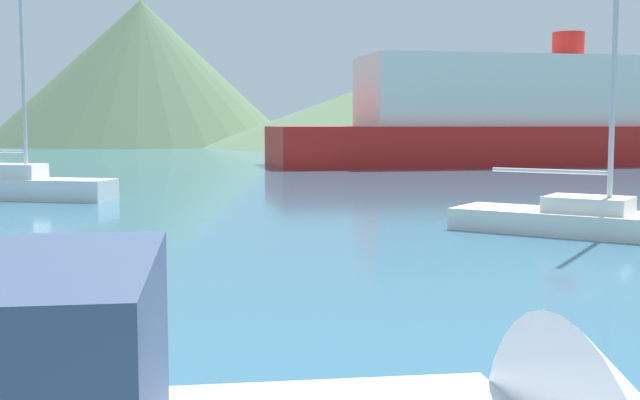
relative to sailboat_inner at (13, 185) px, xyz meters
name	(u,v)px	position (x,y,z in m)	size (l,w,h in m)	color
sailboat_inner	(13,185)	(0.00, 0.00, 0.00)	(7.06, 2.78, 6.74)	white
sailboat_middle	(588,217)	(16.44, -8.36, -0.06)	(6.11, 4.78, 8.80)	white
ferry_distant	(566,118)	(25.16, 23.82, 2.40)	(37.53, 15.25, 8.10)	red
hill_west	(142,73)	(-12.38, 70.80, 8.17)	(36.88, 36.88, 17.26)	#4C6647
hill_central	(366,117)	(14.25, 61.27, 2.78)	(36.00, 36.00, 6.48)	#4C6647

